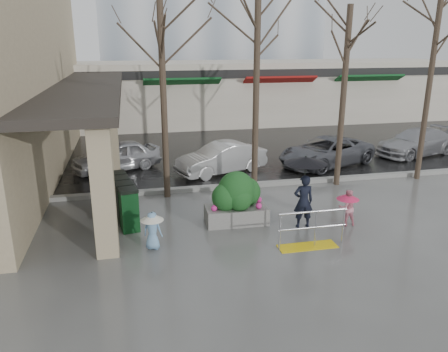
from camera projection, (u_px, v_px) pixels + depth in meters
name	position (u px, v px, depth m)	size (l,w,h in m)	color
ground	(249.00, 233.00, 12.55)	(120.00, 120.00, 0.00)	#51514F
street_asphalt	(171.00, 114.00, 33.09)	(120.00, 36.00, 0.01)	black
curb	(220.00, 187.00, 16.26)	(120.00, 0.30, 0.15)	gray
canopy_slab	(86.00, 83.00, 17.97)	(2.80, 18.00, 0.25)	#2D2823
pillar_front	(103.00, 190.00, 10.77)	(0.55, 0.55, 3.50)	tan
pillar_back	(111.00, 137.00, 16.84)	(0.55, 0.55, 3.50)	tan
storefront_row	(206.00, 92.00, 29.14)	(34.00, 6.74, 4.00)	beige
handrail	(310.00, 234.00, 11.60)	(1.90, 0.50, 1.03)	yellow
tree_west	(161.00, 47.00, 14.00)	(3.20, 3.20, 6.80)	#382B21
tree_midwest	(257.00, 42.00, 14.61)	(3.20, 3.20, 7.00)	#382B21
tree_mideast	(347.00, 53.00, 15.40)	(3.20, 3.20, 6.50)	#382B21
tree_east	(436.00, 38.00, 15.96)	(3.20, 3.20, 7.20)	#382B21
woman	(304.00, 184.00, 12.56)	(1.25, 1.25, 2.18)	black
child_pink	(347.00, 205.00, 12.92)	(0.67, 0.67, 1.10)	pink
child_blue	(152.00, 227.00, 11.42)	(0.62, 0.62, 1.04)	#73A2CE
planter	(236.00, 198.00, 13.06)	(1.87, 1.09, 1.61)	slate
news_boxes	(124.00, 200.00, 13.30)	(0.92, 2.35, 1.28)	#0D3D18
car_a	(116.00, 156.00, 18.46)	(1.49, 3.70, 1.26)	#B8B8BD
car_b	(221.00, 158.00, 18.10)	(1.33, 3.82, 1.26)	silver
car_c	(326.00, 151.00, 19.22)	(2.09, 4.53, 1.26)	slate
car_d	(416.00, 142.00, 21.03)	(1.77, 4.34, 1.26)	#A2A2A6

